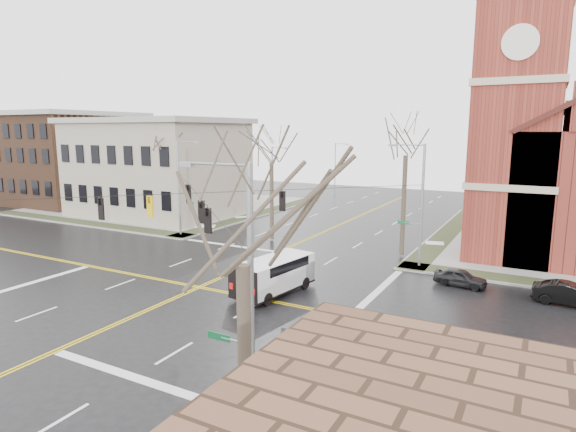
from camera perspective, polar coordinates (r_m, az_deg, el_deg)
The scene contains 19 objects.
ground at distance 32.23m, azimuth -10.48°, elevation -8.30°, with size 120.00×120.00×0.00m, color black.
sidewalks at distance 32.20m, azimuth -10.48°, elevation -8.17°, with size 80.00×80.00×0.17m.
road_markings at distance 32.22m, azimuth -10.48°, elevation -8.29°, with size 100.00×100.00×0.01m.
civic_building_a at distance 60.35m, azimuth -15.06°, elevation 5.40°, with size 18.00×14.00×11.00m, color tan.
civic_building_b at distance 76.64m, azimuth -25.03°, elevation 6.11°, with size 18.00×16.00×12.00m, color brown.
signal_pole_ne at distance 36.44m, azimuth 15.33°, elevation 1.65°, with size 2.75×0.22×9.00m.
signal_pole_nw at distance 46.98m, azimuth -12.66°, elevation 3.59°, with size 2.75×0.22×9.00m.
signal_pole_se at distance 15.48m, azimuth -4.97°, elevation -9.29°, with size 2.75×0.22×9.00m.
span_wires at distance 30.85m, azimuth -10.85°, elevation 2.69°, with size 23.02×23.02×0.03m.
traffic_signals at distance 30.45m, azimuth -11.59°, elevation 1.15°, with size 8.21×8.26×1.30m.
streetlight_north_a at distance 60.04m, azimuth -1.75°, elevation 4.73°, with size 2.30×0.20×8.00m.
streetlight_north_b at distance 77.92m, azimuth 5.70°, elevation 5.92°, with size 2.30×0.20×8.00m.
cargo_van at distance 30.36m, azimuth -1.39°, elevation -6.68°, with size 3.15×6.12×2.22m.
parked_car_a at distance 33.76m, azimuth 19.76°, elevation -6.88°, with size 1.34×3.34×1.14m, color black.
parked_car_b at distance 32.86m, azimuth 30.41°, elevation -8.00°, with size 1.39×3.99×1.31m, color black.
tree_nw_far at distance 50.33m, azimuth -14.06°, elevation 8.10°, with size 4.00×4.00×11.87m.
tree_nw_near at distance 43.77m, azimuth -1.98°, elevation 6.96°, with size 4.00×4.00×10.60m.
tree_ne at distance 38.95m, azimuth 13.81°, elevation 7.77°, with size 4.00×4.00×12.02m.
tree_se at distance 11.81m, azimuth -5.39°, elevation -3.76°, with size 4.00×4.00×10.01m.
Camera 1 is at (19.42, -23.66, 10.08)m, focal length 30.00 mm.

